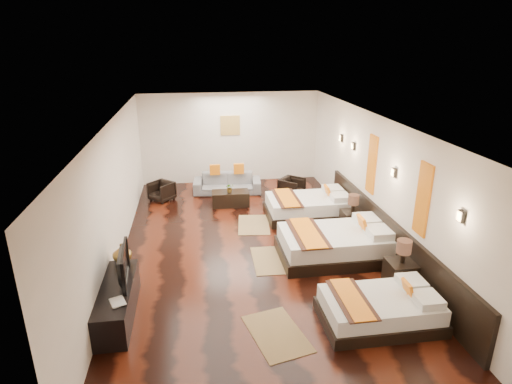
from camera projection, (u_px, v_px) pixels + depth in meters
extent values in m
cube|color=black|center=(252.00, 248.00, 9.32)|extent=(5.50, 9.50, 0.01)
cube|color=white|center=(251.00, 121.00, 8.37)|extent=(5.50, 9.50, 0.01)
cube|color=silver|center=(230.00, 138.00, 13.26)|extent=(5.50, 0.01, 2.80)
cube|color=silver|center=(115.00, 194.00, 8.46)|extent=(0.01, 9.50, 2.80)
cube|color=silver|center=(377.00, 181.00, 9.23)|extent=(0.01, 9.50, 2.80)
cube|color=black|center=(387.00, 237.00, 8.80)|extent=(0.08, 6.60, 0.90)
cube|color=black|center=(379.00, 316.00, 6.86)|extent=(1.86, 1.15, 0.19)
cube|color=white|center=(380.00, 304.00, 6.79)|extent=(1.77, 1.06, 0.27)
cube|color=orange|center=(408.00, 289.00, 6.77)|extent=(0.14, 0.28, 0.29)
cube|color=#38190F|center=(352.00, 299.00, 6.67)|extent=(0.49, 1.17, 0.02)
cube|color=orange|center=(352.00, 299.00, 6.67)|extent=(0.34, 1.17, 0.02)
cube|color=black|center=(335.00, 251.00, 8.91)|extent=(2.33, 1.44, 0.24)
cube|color=white|center=(336.00, 239.00, 8.81)|extent=(2.22, 1.33, 0.33)
cube|color=orange|center=(363.00, 224.00, 8.78)|extent=(0.17, 0.36, 0.36)
cube|color=#38190F|center=(308.00, 233.00, 8.66)|extent=(0.61, 1.47, 0.02)
cube|color=orange|center=(308.00, 232.00, 8.66)|extent=(0.42, 1.47, 0.02)
cube|color=black|center=(308.00, 212.00, 10.94)|extent=(2.12, 1.31, 0.22)
cube|color=white|center=(308.00, 203.00, 10.85)|extent=(2.02, 1.21, 0.30)
cube|color=orange|center=(328.00, 192.00, 10.83)|extent=(0.16, 0.32, 0.33)
cube|color=#38190F|center=(287.00, 198.00, 10.72)|extent=(0.56, 1.33, 0.02)
cube|color=orange|center=(287.00, 197.00, 10.71)|extent=(0.38, 1.33, 0.02)
cube|color=black|center=(400.00, 275.00, 7.72)|extent=(0.49, 0.49, 0.55)
cylinder|color=black|center=(403.00, 257.00, 7.59)|extent=(0.09, 0.09, 0.22)
cylinder|color=#3F2619|center=(404.00, 247.00, 7.52)|extent=(0.26, 0.26, 0.24)
cube|color=black|center=(352.00, 222.00, 10.01)|extent=(0.47, 0.47, 0.53)
cylinder|color=black|center=(353.00, 207.00, 9.89)|extent=(0.08, 0.08, 0.21)
cylinder|color=#3F2619|center=(354.00, 200.00, 9.82)|extent=(0.25, 0.25, 0.23)
cube|color=olive|center=(277.00, 334.00, 6.61)|extent=(1.00, 1.34, 0.01)
cube|color=olive|center=(271.00, 260.00, 8.80)|extent=(0.79, 1.22, 0.01)
cube|color=olive|center=(254.00, 225.00, 10.48)|extent=(0.89, 1.28, 0.01)
cube|color=black|center=(118.00, 302.00, 6.95)|extent=(0.50, 1.80, 0.55)
imported|color=black|center=(119.00, 265.00, 6.95)|extent=(0.19, 0.99, 0.57)
imported|color=black|center=(111.00, 304.00, 6.39)|extent=(0.30, 0.34, 0.03)
imported|color=brown|center=(122.00, 253.00, 7.57)|extent=(0.43, 0.43, 0.35)
imported|color=slate|center=(227.00, 183.00, 12.59)|extent=(2.02, 0.95, 0.57)
imported|color=black|center=(162.00, 191.00, 11.98)|extent=(0.84, 0.84, 0.55)
imported|color=black|center=(292.00, 188.00, 12.20)|extent=(0.89, 0.88, 0.58)
cube|color=black|center=(231.00, 198.00, 11.64)|extent=(1.01, 0.53, 0.40)
imported|color=#2B6421|center=(230.00, 188.00, 11.49)|extent=(0.24, 0.22, 0.25)
cube|color=#D86014|center=(423.00, 199.00, 7.36)|extent=(0.04, 0.40, 1.30)
cube|color=#D86014|center=(372.00, 164.00, 9.40)|extent=(0.04, 0.40, 1.30)
cube|color=black|center=(461.00, 216.00, 6.28)|extent=(0.06, 0.12, 0.18)
cube|color=#FFD18C|center=(459.00, 216.00, 6.28)|extent=(0.02, 0.10, 0.14)
cube|color=black|center=(394.00, 173.00, 8.33)|extent=(0.06, 0.12, 0.18)
cube|color=#FFD18C|center=(393.00, 173.00, 8.32)|extent=(0.02, 0.10, 0.14)
cube|color=black|center=(353.00, 146.00, 10.37)|extent=(0.06, 0.12, 0.18)
cube|color=#FFD18C|center=(352.00, 146.00, 10.37)|extent=(0.02, 0.10, 0.14)
cube|color=black|center=(341.00, 138.00, 11.21)|extent=(0.06, 0.12, 0.18)
cube|color=#FFD18C|center=(340.00, 138.00, 11.21)|extent=(0.02, 0.10, 0.14)
cube|color=#AD873F|center=(230.00, 125.00, 13.11)|extent=(0.60, 0.04, 0.60)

